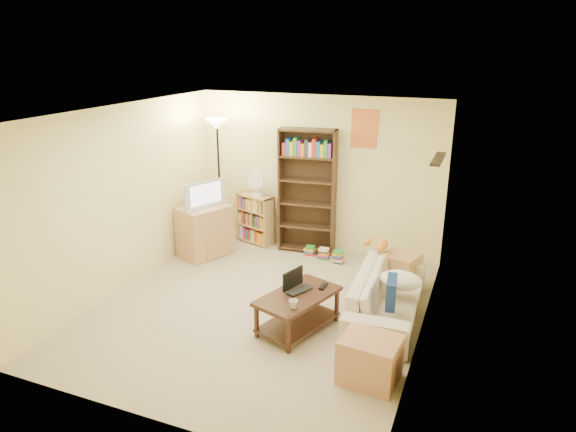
{
  "coord_description": "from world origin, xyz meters",
  "views": [
    {
      "loc": [
        2.52,
        -5.34,
        3.25
      ],
      "look_at": [
        0.11,
        0.68,
        1.05
      ],
      "focal_mm": 32.0,
      "sensor_mm": 36.0,
      "label": 1
    }
  ],
  "objects_px": {
    "sofa": "(388,295)",
    "coffee_table": "(298,306)",
    "tabby_cat": "(379,244)",
    "television": "(203,194)",
    "side_table": "(400,271)",
    "tv_stand": "(205,231)",
    "mug": "(293,304)",
    "tall_bookshelf": "(307,188)",
    "floor_lamp": "(218,147)",
    "short_bookshelf": "(255,219)",
    "desk_fan": "(256,183)",
    "end_cabinet": "(370,359)",
    "laptop": "(302,292)"
  },
  "relations": [
    {
      "from": "coffee_table",
      "to": "desk_fan",
      "type": "distance_m",
      "value": 2.92
    },
    {
      "from": "coffee_table",
      "to": "mug",
      "type": "height_order",
      "value": "mug"
    },
    {
      "from": "mug",
      "to": "laptop",
      "type": "bearing_deg",
      "value": 94.71
    },
    {
      "from": "tall_bookshelf",
      "to": "floor_lamp",
      "type": "height_order",
      "value": "floor_lamp"
    },
    {
      "from": "side_table",
      "to": "end_cabinet",
      "type": "distance_m",
      "value": 2.17
    },
    {
      "from": "sofa",
      "to": "television",
      "type": "relative_size",
      "value": 2.74
    },
    {
      "from": "sofa",
      "to": "tall_bookshelf",
      "type": "distance_m",
      "value": 2.46
    },
    {
      "from": "mug",
      "to": "floor_lamp",
      "type": "bearing_deg",
      "value": 133.91
    },
    {
      "from": "sofa",
      "to": "end_cabinet",
      "type": "distance_m",
      "value": 1.36
    },
    {
      "from": "desk_fan",
      "to": "end_cabinet",
      "type": "distance_m",
      "value": 4.05
    },
    {
      "from": "desk_fan",
      "to": "floor_lamp",
      "type": "xyz_separation_m",
      "value": [
        -0.44,
        -0.43,
        0.64
      ]
    },
    {
      "from": "tall_bookshelf",
      "to": "end_cabinet",
      "type": "xyz_separation_m",
      "value": [
        1.76,
        -3.0,
        -0.82
      ]
    },
    {
      "from": "floor_lamp",
      "to": "side_table",
      "type": "xyz_separation_m",
      "value": [
        2.99,
        -0.36,
        -1.45
      ]
    },
    {
      "from": "tabby_cat",
      "to": "laptop",
      "type": "xyz_separation_m",
      "value": [
        -0.6,
        -1.38,
        -0.17
      ]
    },
    {
      "from": "floor_lamp",
      "to": "laptop",
      "type": "bearing_deg",
      "value": -41.06
    },
    {
      "from": "tall_bookshelf",
      "to": "floor_lamp",
      "type": "relative_size",
      "value": 0.93
    },
    {
      "from": "mug",
      "to": "short_bookshelf",
      "type": "height_order",
      "value": "short_bookshelf"
    },
    {
      "from": "tabby_cat",
      "to": "floor_lamp",
      "type": "relative_size",
      "value": 0.21
    },
    {
      "from": "tv_stand",
      "to": "end_cabinet",
      "type": "distance_m",
      "value": 3.89
    },
    {
      "from": "tabby_cat",
      "to": "coffee_table",
      "type": "height_order",
      "value": "tabby_cat"
    },
    {
      "from": "tv_stand",
      "to": "mug",
      "type": "bearing_deg",
      "value": -16.07
    },
    {
      "from": "television",
      "to": "side_table",
      "type": "height_order",
      "value": "television"
    },
    {
      "from": "sofa",
      "to": "coffee_table",
      "type": "relative_size",
      "value": 1.7
    },
    {
      "from": "tabby_cat",
      "to": "floor_lamp",
      "type": "bearing_deg",
      "value": 170.81
    },
    {
      "from": "sofa",
      "to": "floor_lamp",
      "type": "bearing_deg",
      "value": 66.01
    },
    {
      "from": "tabby_cat",
      "to": "desk_fan",
      "type": "distance_m",
      "value": 2.45
    },
    {
      "from": "tabby_cat",
      "to": "tv_stand",
      "type": "height_order",
      "value": "tv_stand"
    },
    {
      "from": "tabby_cat",
      "to": "laptop",
      "type": "distance_m",
      "value": 1.52
    },
    {
      "from": "mug",
      "to": "short_bookshelf",
      "type": "bearing_deg",
      "value": 122.85
    },
    {
      "from": "floor_lamp",
      "to": "tv_stand",
      "type": "bearing_deg",
      "value": -111.27
    },
    {
      "from": "tabby_cat",
      "to": "coffee_table",
      "type": "bearing_deg",
      "value": -113.74
    },
    {
      "from": "sofa",
      "to": "mug",
      "type": "distance_m",
      "value": 1.36
    },
    {
      "from": "sofa",
      "to": "desk_fan",
      "type": "bearing_deg",
      "value": 55.22
    },
    {
      "from": "tabby_cat",
      "to": "coffee_table",
      "type": "relative_size",
      "value": 0.39
    },
    {
      "from": "short_bookshelf",
      "to": "floor_lamp",
      "type": "distance_m",
      "value": 1.43
    },
    {
      "from": "tabby_cat",
      "to": "coffee_table",
      "type": "xyz_separation_m",
      "value": [
        -0.64,
        -1.44,
        -0.34
      ]
    },
    {
      "from": "tabby_cat",
      "to": "television",
      "type": "relative_size",
      "value": 0.62
    },
    {
      "from": "floor_lamp",
      "to": "desk_fan",
      "type": "bearing_deg",
      "value": 44.37
    },
    {
      "from": "television",
      "to": "end_cabinet",
      "type": "distance_m",
      "value": 3.96
    },
    {
      "from": "tv_stand",
      "to": "end_cabinet",
      "type": "height_order",
      "value": "tv_stand"
    },
    {
      "from": "sofa",
      "to": "mug",
      "type": "relative_size",
      "value": 15.98
    },
    {
      "from": "coffee_table",
      "to": "television",
      "type": "relative_size",
      "value": 1.61
    },
    {
      "from": "mug",
      "to": "floor_lamp",
      "type": "xyz_separation_m",
      "value": [
        -2.12,
        2.2,
        1.2
      ]
    },
    {
      "from": "sofa",
      "to": "side_table",
      "type": "relative_size",
      "value": 3.8
    },
    {
      "from": "sofa",
      "to": "coffee_table",
      "type": "xyz_separation_m",
      "value": [
        -0.92,
        -0.71,
        0.02
      ]
    },
    {
      "from": "tv_stand",
      "to": "television",
      "type": "xyz_separation_m",
      "value": [
        0.0,
        0.0,
        0.62
      ]
    },
    {
      "from": "laptop",
      "to": "tall_bookshelf",
      "type": "height_order",
      "value": "tall_bookshelf"
    },
    {
      "from": "sofa",
      "to": "end_cabinet",
      "type": "relative_size",
      "value": 3.45
    },
    {
      "from": "tall_bookshelf",
      "to": "side_table",
      "type": "bearing_deg",
      "value": -32.84
    },
    {
      "from": "short_bookshelf",
      "to": "side_table",
      "type": "bearing_deg",
      "value": 0.71
    }
  ]
}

